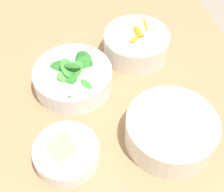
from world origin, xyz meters
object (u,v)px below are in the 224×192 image
object	(u,v)px
bowl_greens	(73,76)
bowl_cookies	(66,152)
bowl_carrots	(136,43)
bowl_beans_hotdog	(171,130)

from	to	relation	value
bowl_greens	bowl_cookies	bearing A→B (deg)	-11.73
bowl_carrots	bowl_beans_hotdog	world-z (taller)	bowl_carrots
bowl_greens	bowl_carrots	bearing A→B (deg)	114.37
bowl_greens	bowl_cookies	size ratio (longest dim) A/B	1.41
bowl_carrots	bowl_cookies	xyz separation A→B (m)	(0.27, -0.21, -0.02)
bowl_carrots	bowl_cookies	distance (m)	0.34
bowl_beans_hotdog	bowl_cookies	distance (m)	0.21
bowl_carrots	bowl_greens	xyz separation A→B (m)	(0.08, -0.17, -0.01)
bowl_beans_hotdog	bowl_greens	bearing A→B (deg)	-137.73
bowl_greens	bowl_beans_hotdog	distance (m)	0.26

